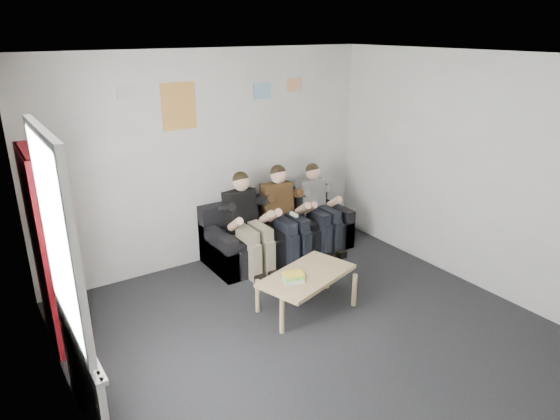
# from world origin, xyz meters

# --- Properties ---
(room_shell) EXTENTS (5.00, 5.00, 5.00)m
(room_shell) POSITION_xyz_m (0.00, 0.00, 1.35)
(room_shell) COLOR black
(room_shell) RESTS_ON ground
(sofa) EXTENTS (1.99, 0.82, 0.77)m
(sofa) POSITION_xyz_m (0.75, 2.12, 0.28)
(sofa) COLOR black
(sofa) RESTS_ON ground
(bookshelf) EXTENTS (0.29, 0.87, 1.92)m
(bookshelf) POSITION_xyz_m (-2.08, 1.66, 0.96)
(bookshelf) COLOR maroon
(bookshelf) RESTS_ON ground
(coffee_table) EXTENTS (1.07, 0.59, 0.43)m
(coffee_table) POSITION_xyz_m (0.23, 0.74, 0.37)
(coffee_table) COLOR tan
(coffee_table) RESTS_ON ground
(game_cases) EXTENTS (0.26, 0.22, 0.05)m
(game_cases) POSITION_xyz_m (0.04, 0.72, 0.45)
(game_cases) COLOR beige
(game_cases) RESTS_ON coffee_table
(person_left) EXTENTS (0.39, 0.84, 1.25)m
(person_left) POSITION_xyz_m (0.19, 1.93, 0.62)
(person_left) COLOR black
(person_left) RESTS_ON sofa
(person_middle) EXTENTS (0.39, 0.84, 1.25)m
(person_middle) POSITION_xyz_m (0.75, 1.93, 0.62)
(person_middle) COLOR #4D3519
(person_middle) RESTS_ON sofa
(person_right) EXTENTS (0.36, 0.78, 1.20)m
(person_right) POSITION_xyz_m (1.30, 1.93, 0.60)
(person_right) COLOR silver
(person_right) RESTS_ON sofa
(radiator) EXTENTS (0.10, 0.64, 0.60)m
(radiator) POSITION_xyz_m (-2.15, 0.20, 0.35)
(radiator) COLOR silver
(radiator) RESTS_ON ground
(window) EXTENTS (0.05, 1.30, 2.36)m
(window) POSITION_xyz_m (-2.22, 0.20, 1.03)
(window) COLOR white
(window) RESTS_ON room_shell
(poster_large) EXTENTS (0.42, 0.01, 0.55)m
(poster_large) POSITION_xyz_m (-0.40, 2.49, 2.05)
(poster_large) COLOR gold
(poster_large) RESTS_ON room_shell
(poster_blue) EXTENTS (0.25, 0.01, 0.20)m
(poster_blue) POSITION_xyz_m (0.75, 2.49, 2.15)
(poster_blue) COLOR #47A6F2
(poster_blue) RESTS_ON room_shell
(poster_pink) EXTENTS (0.22, 0.01, 0.18)m
(poster_pink) POSITION_xyz_m (1.25, 2.49, 2.20)
(poster_pink) COLOR #D74387
(poster_pink) RESTS_ON room_shell
(poster_sign) EXTENTS (0.20, 0.01, 0.14)m
(poster_sign) POSITION_xyz_m (-1.00, 2.49, 2.25)
(poster_sign) COLOR silver
(poster_sign) RESTS_ON room_shell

